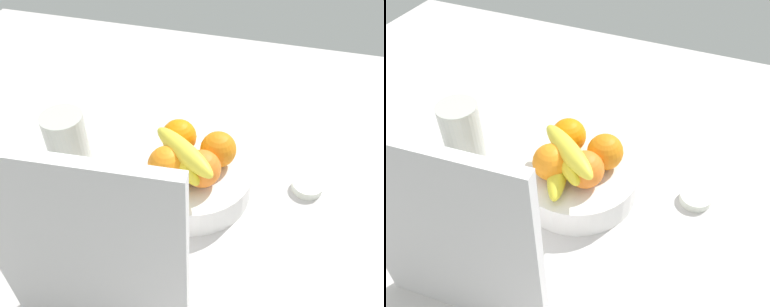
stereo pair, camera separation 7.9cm
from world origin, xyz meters
The scene contains 10 objects.
ground_plane centered at (0.00, 0.00, -1.50)cm, with size 180.00×140.00×3.00cm, color silver.
fruit_bowl centered at (-2.79, -0.52, 3.19)cm, with size 24.64×24.64×6.38cm, color white.
orange_front_left centered at (-7.44, -3.41, 10.05)cm, with size 7.33×7.33×7.33cm, color orange.
orange_front_right centered at (1.25, -5.11, 10.05)cm, with size 7.33×7.33×7.33cm, color orange.
orange_center centered at (1.17, 3.44, 10.05)cm, with size 7.33×7.33×7.33cm, color orange.
orange_back_left centered at (-5.67, 2.71, 10.05)cm, with size 7.33×7.33×7.33cm, color orange.
banana_bunch centered at (-0.88, 1.89, 10.58)cm, with size 16.06×18.43×8.40cm.
cutting_board centered at (3.46, 30.63, 18.00)cm, with size 28.00×1.80×36.00cm, color silver.
thermos_tumbler centered at (24.64, -0.17, 7.16)cm, with size 8.80×8.80×14.33cm, color beige.
jar_lid centered at (-26.40, -6.97, 0.85)cm, with size 6.43×6.43×1.70cm, color white.
Camera 2 is at (-25.96, 54.15, 65.46)cm, focal length 38.59 mm.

